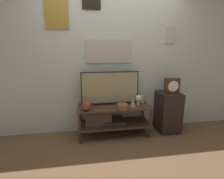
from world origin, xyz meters
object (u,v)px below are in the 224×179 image
(vase_wide_bowl, at_px, (122,106))
(vase_slim_bronze, at_px, (133,102))
(decorative_bust, at_px, (138,99))
(television, at_px, (110,88))
(candle_jar, at_px, (142,99))
(mantel_clock, at_px, (172,86))
(vase_round_glass, at_px, (86,106))

(vase_wide_bowl, bearing_deg, vase_slim_bronze, 21.35)
(decorative_bust, bearing_deg, vase_wide_bowl, -152.94)
(vase_slim_bronze, xyz_separation_m, decorative_bust, (0.12, 0.09, 0.02))
(television, relative_size, vase_slim_bronze, 6.06)
(candle_jar, height_order, mantel_clock, mantel_clock)
(candle_jar, bearing_deg, television, -177.09)
(television, height_order, vase_slim_bronze, television)
(vase_round_glass, bearing_deg, vase_wide_bowl, -1.80)
(vase_slim_bronze, relative_size, vase_round_glass, 1.10)
(vase_round_glass, relative_size, candle_jar, 1.17)
(mantel_clock, bearing_deg, candle_jar, 163.01)
(vase_round_glass, height_order, mantel_clock, mantel_clock)
(decorative_bust, height_order, mantel_clock, mantel_clock)
(vase_wide_bowl, bearing_deg, vase_round_glass, 178.20)
(vase_slim_bronze, height_order, vase_round_glass, vase_slim_bronze)
(vase_round_glass, bearing_deg, vase_slim_bronze, 4.29)
(vase_round_glass, distance_m, decorative_bust, 0.92)
(vase_round_glass, relative_size, mantel_clock, 0.56)
(vase_round_glass, relative_size, decorative_bust, 0.86)
(television, bearing_deg, vase_round_glass, -149.57)
(vase_slim_bronze, distance_m, candle_jar, 0.32)
(decorative_bust, bearing_deg, vase_round_glass, -170.88)
(vase_wide_bowl, xyz_separation_m, vase_round_glass, (-0.59, 0.02, 0.03))
(vase_wide_bowl, bearing_deg, candle_jar, 34.67)
(vase_slim_bronze, relative_size, decorative_bust, 0.94)
(vase_slim_bronze, relative_size, mantel_clock, 0.61)
(vase_wide_bowl, relative_size, vase_round_glass, 1.23)
(vase_wide_bowl, relative_size, candle_jar, 1.43)
(vase_round_glass, bearing_deg, decorative_bust, 9.12)
(vase_wide_bowl, relative_size, decorative_bust, 1.05)
(television, distance_m, candle_jar, 0.64)
(television, distance_m, mantel_clock, 1.10)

